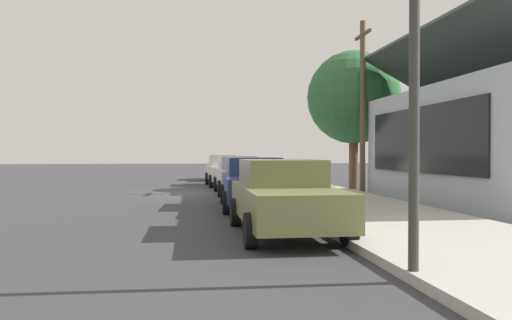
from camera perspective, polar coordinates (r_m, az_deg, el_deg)
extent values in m
plane|color=#38383D|center=(22.04, -9.32, -3.72)|extent=(120.00, 120.00, 0.00)
cube|color=#B2AFA8|center=(22.59, 5.06, -3.40)|extent=(60.00, 4.20, 0.16)
cube|color=#2D3035|center=(32.33, -3.76, -1.06)|extent=(4.49, 1.90, 0.70)
cube|color=#27292D|center=(32.76, -3.79, 0.06)|extent=(2.18, 1.62, 0.56)
cylinder|color=black|center=(31.02, -2.00, -1.79)|extent=(0.67, 0.24, 0.66)
cylinder|color=black|center=(30.94, -5.30, -1.80)|extent=(0.67, 0.24, 0.66)
cylinder|color=black|center=(33.77, -2.35, -1.58)|extent=(0.67, 0.24, 0.66)
cylinder|color=black|center=(33.70, -5.37, -1.58)|extent=(0.67, 0.24, 0.66)
cube|color=silver|center=(26.53, -3.33, -1.47)|extent=(4.53, 1.97, 0.70)
cube|color=beige|center=(26.96, -3.43, -0.10)|extent=(2.20, 1.68, 0.56)
cylinder|color=black|center=(25.28, -0.92, -2.38)|extent=(0.67, 0.24, 0.66)
cylinder|color=black|center=(25.08, -5.09, -2.41)|extent=(0.67, 0.24, 0.66)
cylinder|color=black|center=(28.03, -1.76, -2.07)|extent=(0.67, 0.24, 0.66)
cylinder|color=black|center=(27.85, -5.52, -2.09)|extent=(0.67, 0.24, 0.66)
cube|color=silver|center=(21.42, -2.03, -2.02)|extent=(4.71, 1.72, 0.70)
cube|color=#A0A2A6|center=(21.87, -2.15, -0.31)|extent=(2.26, 1.51, 0.56)
cylinder|color=black|center=(20.11, 0.82, -3.20)|extent=(0.66, 0.22, 0.66)
cylinder|color=black|center=(19.92, -4.03, -3.24)|extent=(0.66, 0.22, 0.66)
cylinder|color=black|center=(22.99, -0.29, -2.70)|extent=(0.66, 0.22, 0.66)
cylinder|color=black|center=(22.82, -4.53, -2.73)|extent=(0.66, 0.22, 0.66)
cube|color=navy|center=(15.82, -0.17, -3.02)|extent=(4.97, 2.07, 0.70)
cube|color=navy|center=(16.27, -0.32, -0.70)|extent=(2.42, 1.73, 0.56)
cylinder|color=black|center=(14.46, 4.02, -4.78)|extent=(0.67, 0.25, 0.66)
cylinder|color=black|center=(14.28, -3.35, -4.85)|extent=(0.67, 0.25, 0.66)
cylinder|color=black|center=(17.45, 2.43, -3.82)|extent=(0.67, 0.25, 0.66)
cylinder|color=black|center=(17.30, -3.67, -3.86)|extent=(0.67, 0.25, 0.66)
cube|color=olive|center=(10.73, 3.30, -4.85)|extent=(4.66, 1.86, 0.70)
cube|color=#61683C|center=(11.15, 2.84, -1.39)|extent=(2.24, 1.63, 0.56)
cylinder|color=black|center=(9.62, 10.45, -7.62)|extent=(0.66, 0.22, 0.66)
cylinder|color=black|center=(9.22, -0.65, -7.98)|extent=(0.66, 0.22, 0.66)
cylinder|color=black|center=(12.37, 6.22, -5.73)|extent=(0.66, 0.22, 0.66)
cylinder|color=black|center=(12.06, -2.38, -5.90)|extent=(0.66, 0.22, 0.66)
cube|color=black|center=(17.99, 18.01, 2.20)|extent=(7.98, 0.08, 2.23)
cube|color=#3F4C47|center=(19.11, 23.02, 10.33)|extent=(10.57, 3.84, 2.14)
cylinder|color=brown|center=(24.78, 10.97, 0.47)|extent=(0.44, 0.44, 3.19)
sphere|color=#2D6638|center=(24.92, 10.99, 6.98)|extent=(4.48, 4.48, 4.48)
cylinder|color=#383833|center=(7.09, 17.47, 7.75)|extent=(0.14, 0.14, 5.20)
cylinder|color=brown|center=(22.62, 11.97, 5.90)|extent=(0.24, 0.24, 7.50)
cube|color=brown|center=(23.12, 11.99, 13.70)|extent=(1.80, 0.12, 0.12)
cylinder|color=red|center=(20.53, 2.36, -2.83)|extent=(0.22, 0.22, 0.55)
sphere|color=red|center=(20.51, 2.36, -1.87)|extent=(0.18, 0.18, 0.18)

